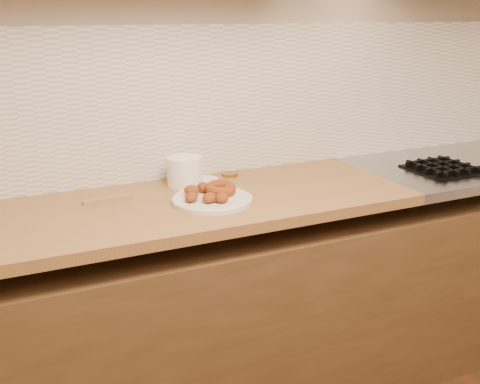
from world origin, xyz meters
The scene contains 11 objects.
wall_back centered at (0.00, 2.00, 1.35)m, with size 4.00×0.02×2.70m, color tan.
base_cabinet centered at (0.00, 1.69, 0.39)m, with size 3.60×0.60×0.77m, color brown.
butcher_block centered at (-0.65, 1.69, 0.88)m, with size 2.30×0.62×0.04m, color olive.
backsplash centered at (0.00, 1.99, 1.20)m, with size 3.60×0.02×0.60m, color silver.
donut_plate centered at (-0.25, 1.63, 0.91)m, with size 0.29×0.29×0.02m, color silver.
ring_donut centered at (-0.21, 1.66, 0.94)m, with size 0.11×0.11×0.04m, color brown.
fried_dough_chunks centered at (-0.28, 1.64, 0.93)m, with size 0.16×0.20×0.04m.
plastic_tub centered at (-0.27, 1.86, 0.96)m, with size 0.14×0.14×0.11m, color white.
tub_lid centered at (-0.19, 1.89, 0.90)m, with size 0.13×0.13×0.01m, color white.
brass_jar_lid centered at (-0.06, 1.92, 0.91)m, with size 0.07×0.07×0.01m, color olive.
wooden_utensil centered at (-0.59, 1.79, 0.91)m, with size 0.17×0.02×0.01m, color olive.
Camera 1 is at (-0.94, -0.13, 1.55)m, focal length 42.00 mm.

